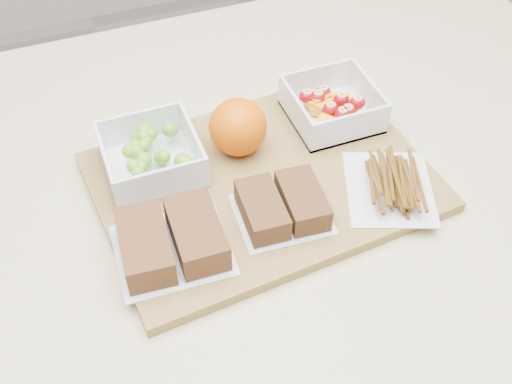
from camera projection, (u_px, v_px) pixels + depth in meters
counter at (254, 366)px, 1.16m from camera, size 1.20×0.90×0.90m
cutting_board at (263, 182)px, 0.84m from camera, size 0.44×0.33×0.02m
grape_container at (153, 155)px, 0.83m from camera, size 0.12×0.12×0.05m
fruit_container at (332, 107)px, 0.90m from camera, size 0.12×0.12×0.05m
orange at (238, 127)px, 0.84m from camera, size 0.08×0.08×0.08m
sandwich_bag_left at (171, 240)px, 0.74m from camera, size 0.14×0.12×0.04m
sandwich_bag_center at (282, 206)px, 0.78m from camera, size 0.12×0.11×0.03m
pretzel_bag at (391, 181)px, 0.81m from camera, size 0.15×0.16×0.03m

